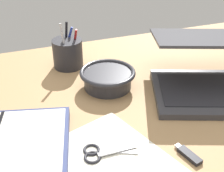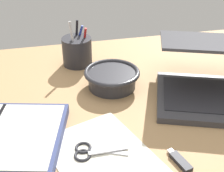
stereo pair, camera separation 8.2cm
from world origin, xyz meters
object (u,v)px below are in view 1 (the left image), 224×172
(laptop, at_px, (208,73))
(bowl, at_px, (107,78))
(pen_cup, at_px, (68,53))
(scissors, at_px, (98,153))

(laptop, relative_size, bowl, 2.59)
(laptop, relative_size, pen_cup, 2.67)
(pen_cup, distance_m, scissors, 0.45)
(laptop, distance_m, pen_cup, 0.46)
(laptop, height_order, bowl, laptop)
(bowl, bearing_deg, pen_cup, 114.36)
(laptop, distance_m, scissors, 0.42)
(scissors, bearing_deg, bowl, 79.18)
(scissors, bearing_deg, laptop, 34.09)
(bowl, xyz_separation_m, pen_cup, (-0.08, 0.18, 0.02))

